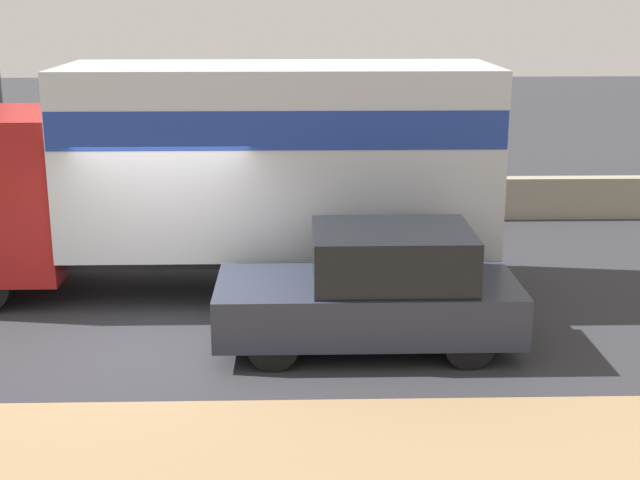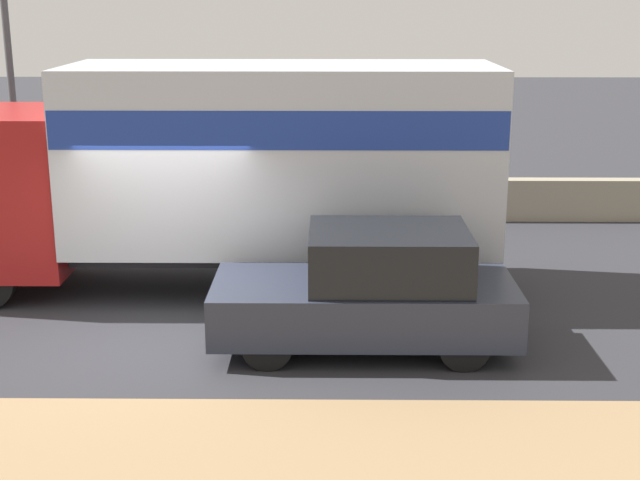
% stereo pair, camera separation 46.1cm
% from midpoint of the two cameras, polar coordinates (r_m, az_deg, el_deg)
% --- Properties ---
extents(ground_plane, '(80.00, 80.00, 0.00)m').
position_cam_midpoint_polar(ground_plane, '(12.68, -9.19, -5.81)').
color(ground_plane, '#2D2D33').
extents(stone_wall_backdrop, '(60.00, 0.35, 0.87)m').
position_cam_midpoint_polar(stone_wall_backdrop, '(18.72, -5.98, 2.64)').
color(stone_wall_backdrop, gray).
rests_on(stone_wall_backdrop, ground_plane).
extents(street_lamp, '(0.56, 0.28, 7.57)m').
position_cam_midpoint_polar(street_lamp, '(18.49, -18.87, 14.00)').
color(street_lamp, '#4C4C51').
rests_on(street_lamp, ground_plane).
extents(box_truck, '(8.81, 2.46, 3.53)m').
position_cam_midpoint_polar(box_truck, '(13.91, -4.96, 4.99)').
color(box_truck, maroon).
rests_on(box_truck, ground_plane).
extents(car_hatchback, '(3.97, 1.73, 1.62)m').
position_cam_midpoint_polar(car_hatchback, '(11.76, 4.44, -3.28)').
color(car_hatchback, '#282D3D').
rests_on(car_hatchback, ground_plane).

